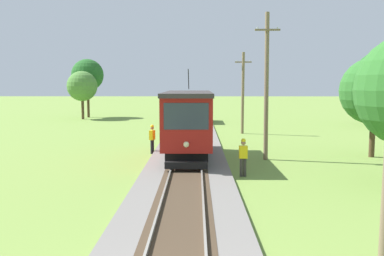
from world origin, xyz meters
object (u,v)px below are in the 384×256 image
(tree_left_far, at_px, (382,78))
(tree_right_far, at_px, (82,86))
(red_tram, at_px, (188,121))
(track_worker, at_px, (243,156))
(utility_pole_near_tram, at_px, (266,85))
(utility_pole_mid, at_px, (243,92))
(tree_left_near, at_px, (88,75))
(freight_car, at_px, (192,108))
(second_worker, at_px, (152,138))
(tree_horizon, at_px, (374,91))

(tree_left_far, xyz_separation_m, tree_right_far, (-32.21, 7.38, -0.87))
(red_tram, relative_size, tree_right_far, 1.49)
(track_worker, height_order, tree_left_far, tree_left_far)
(red_tram, relative_size, utility_pole_near_tram, 1.04)
(utility_pole_near_tram, relative_size, utility_pole_mid, 1.19)
(track_worker, xyz_separation_m, tree_left_near, (-15.80, 33.54, 4.30))
(freight_car, bearing_deg, utility_pole_near_tram, -79.07)
(freight_car, relative_size, utility_pole_near_tram, 0.63)
(second_worker, height_order, tree_right_far, tree_right_far)
(second_worker, bearing_deg, freight_car, -76.11)
(utility_pole_mid, distance_m, tree_left_near, 24.46)
(utility_pole_mid, height_order, second_worker, utility_pole_mid)
(track_worker, height_order, tree_left_near, tree_left_near)
(red_tram, bearing_deg, utility_pole_near_tram, 2.06)
(tree_horizon, bearing_deg, tree_left_far, 65.34)
(track_worker, xyz_separation_m, second_worker, (-4.87, 6.28, 0.00))
(utility_pole_mid, bearing_deg, tree_left_far, 25.09)
(track_worker, bearing_deg, utility_pole_near_tram, 158.17)
(red_tram, height_order, tree_right_far, tree_right_far)
(utility_pole_near_tram, bearing_deg, tree_left_near, 121.14)
(tree_left_near, bearing_deg, track_worker, -64.78)
(freight_car, xyz_separation_m, tree_left_far, (19.08, -3.75, 3.24))
(freight_car, distance_m, tree_horizon, 24.53)
(red_tram, xyz_separation_m, tree_horizon, (10.72, 0.93, 1.65))
(utility_pole_mid, relative_size, tree_left_far, 0.91)
(utility_pole_mid, bearing_deg, red_tram, -109.70)
(utility_pole_mid, distance_m, second_worker, 12.52)
(tree_horizon, bearing_deg, red_tram, -175.02)
(freight_car, xyz_separation_m, tree_horizon, (10.73, -21.94, 2.28))
(freight_car, relative_size, tree_left_far, 0.68)
(freight_car, distance_m, tree_left_far, 19.71)
(track_worker, xyz_separation_m, tree_horizon, (8.09, 5.28, 2.86))
(utility_pole_near_tram, bearing_deg, tree_left_far, 52.25)
(second_worker, xyz_separation_m, tree_left_far, (21.31, 17.19, 3.81))
(tree_left_near, bearing_deg, freight_car, -25.66)
(freight_car, xyz_separation_m, tree_left_near, (-13.16, 6.32, 3.72))
(utility_pole_near_tram, relative_size, tree_left_near, 1.13)
(freight_car, bearing_deg, track_worker, -84.47)
(tree_left_far, bearing_deg, tree_left_near, 162.64)
(second_worker, distance_m, tree_left_near, 29.69)
(freight_car, relative_size, utility_pole_mid, 0.76)
(utility_pole_mid, distance_m, track_worker, 16.88)
(utility_pole_near_tram, xyz_separation_m, second_worker, (-6.62, 1.77, -3.22))
(red_tram, xyz_separation_m, second_worker, (-2.23, 1.93, -1.21))
(tree_left_near, xyz_separation_m, tree_right_far, (0.02, -2.70, -1.35))
(red_tram, bearing_deg, freight_car, 90.01)
(utility_pole_mid, relative_size, tree_horizon, 1.19)
(second_worker, relative_size, tree_right_far, 0.31)
(tree_horizon, bearing_deg, track_worker, -146.84)
(freight_car, bearing_deg, tree_left_near, 154.34)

